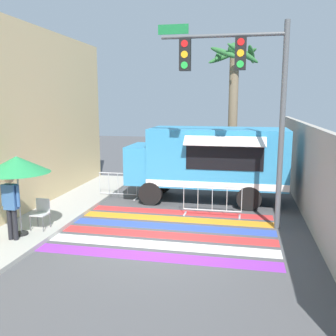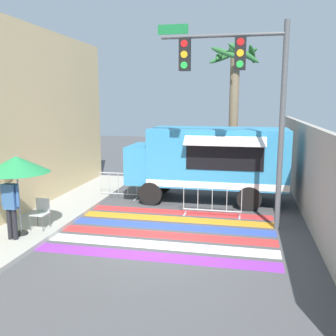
# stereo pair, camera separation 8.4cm
# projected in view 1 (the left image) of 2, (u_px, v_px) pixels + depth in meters

# --- Properties ---
(ground_plane) EXTENTS (60.00, 60.00, 0.00)m
(ground_plane) POSITION_uv_depth(u_px,v_px,m) (158.00, 243.00, 10.08)
(ground_plane) COLOR #4C4C4F
(concrete_wall_right) EXTENTS (0.20, 16.00, 3.02)m
(concrete_wall_right) POSITION_uv_depth(u_px,v_px,m) (310.00, 174.00, 11.87)
(concrete_wall_right) COLOR #A39E93
(concrete_wall_right) RESTS_ON ground_plane
(crosswalk_painted) EXTENTS (6.40, 4.36, 0.01)m
(crosswalk_painted) POSITION_uv_depth(u_px,v_px,m) (166.00, 231.00, 11.04)
(crosswalk_painted) COLOR purple
(crosswalk_painted) RESTS_ON ground_plane
(food_truck) EXTENTS (5.91, 2.60, 2.79)m
(food_truck) POSITION_uv_depth(u_px,v_px,m) (206.00, 158.00, 14.10)
(food_truck) COLOR #338CBF
(food_truck) RESTS_ON ground_plane
(traffic_signal_pole) EXTENTS (3.72, 0.29, 5.98)m
(traffic_signal_pole) POSITION_uv_depth(u_px,v_px,m) (242.00, 83.00, 10.74)
(traffic_signal_pole) COLOR #515456
(traffic_signal_pole) RESTS_ON ground_plane
(patio_umbrella) EXTENTS (1.76, 1.76, 2.20)m
(patio_umbrella) POSITION_uv_depth(u_px,v_px,m) (17.00, 165.00, 10.02)
(patio_umbrella) COLOR black
(patio_umbrella) RESTS_ON sidewalk_left
(folding_chair) EXTENTS (0.42, 0.42, 0.86)m
(folding_chair) POSITION_uv_depth(u_px,v_px,m) (41.00, 211.00, 10.82)
(folding_chair) COLOR #4C4C51
(folding_chair) RESTS_ON sidewalk_left
(vendor_person) EXTENTS (0.53, 0.24, 1.78)m
(vendor_person) POSITION_uv_depth(u_px,v_px,m) (11.00, 202.00, 9.82)
(vendor_person) COLOR black
(vendor_person) RESTS_ON sidewalk_left
(barricade_front) EXTENTS (1.94, 0.44, 1.03)m
(barricade_front) POSITION_uv_depth(u_px,v_px,m) (212.00, 201.00, 12.41)
(barricade_front) COLOR #B7BABF
(barricade_front) RESTS_ON ground_plane
(barricade_side) EXTENTS (1.54, 0.44, 1.03)m
(barricade_side) POSITION_uv_depth(u_px,v_px,m) (118.00, 186.00, 14.65)
(barricade_side) COLOR #B7BABF
(barricade_side) RESTS_ON ground_plane
(palm_tree) EXTENTS (2.33, 2.43, 6.25)m
(palm_tree) POSITION_uv_depth(u_px,v_px,m) (233.00, 92.00, 16.33)
(palm_tree) COLOR #7A664C
(palm_tree) RESTS_ON ground_plane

